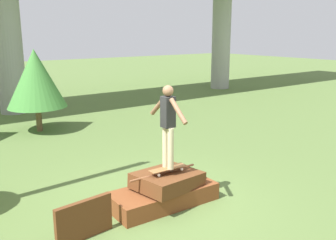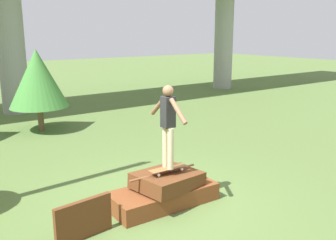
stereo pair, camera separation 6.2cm
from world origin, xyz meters
The scene contains 6 objects.
ground_plane centered at (0.00, 0.00, 0.00)m, with size 80.00×80.00×0.00m, color #567038.
scrap_pile centered at (0.03, 0.00, 0.29)m, with size 2.17×1.15×0.69m.
scrap_plank_loose centered at (-1.79, -0.24, 0.33)m, with size 1.03×0.20×0.67m.
skateboard centered at (0.06, -0.07, 0.76)m, with size 0.79×0.21×0.09m.
skater centered at (0.06, -0.07, 1.71)m, with size 0.22×1.14×1.61m.
tree_behind_right centered at (-0.14, 7.16, 1.83)m, with size 1.98×1.98×2.82m.
Camera 2 is at (-3.97, -5.63, 3.35)m, focal length 40.00 mm.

